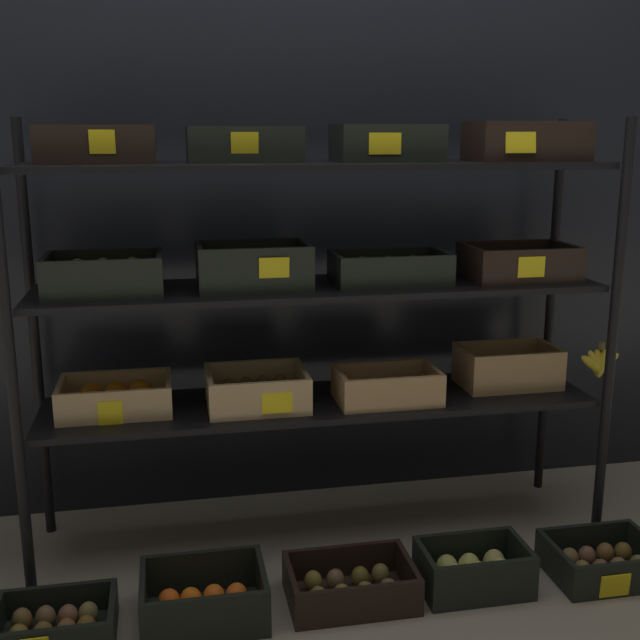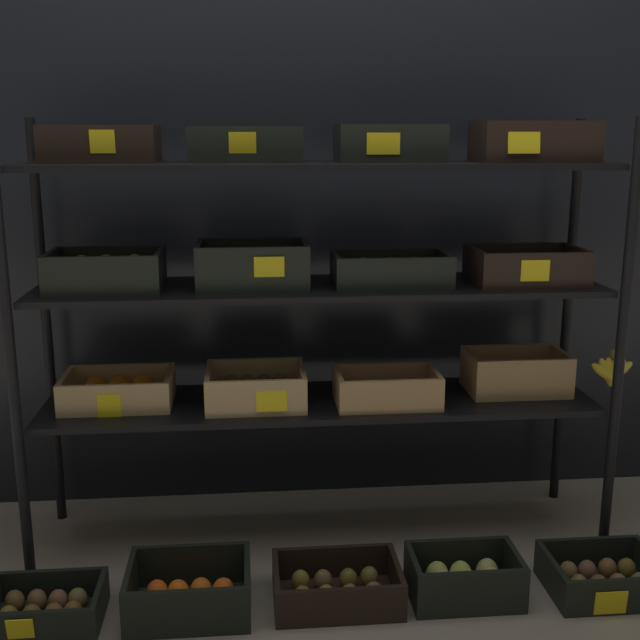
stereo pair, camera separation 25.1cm
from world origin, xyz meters
TOP-DOWN VIEW (x-y plane):
  - ground_plane at (0.00, 0.00)m, footprint 10.00×10.00m
  - storefront_wall at (0.00, 0.41)m, footprint 4.21×0.12m
  - display_rack at (-0.01, -0.00)m, footprint 1.94×0.45m
  - crate_ground_kiwi at (-0.81, -0.42)m, footprint 0.32×0.23m
  - crate_ground_tangerine at (-0.41, -0.40)m, footprint 0.35×0.26m
  - crate_ground_center_kiwi at (0.01, -0.40)m, footprint 0.37×0.24m
  - crate_ground_pear at (0.39, -0.41)m, footprint 0.32×0.20m
  - crate_ground_rightmost_kiwi at (0.81, -0.42)m, footprint 0.33×0.26m

SIDE VIEW (x-z plane):
  - ground_plane at x=0.00m, z-range 0.00..0.00m
  - crate_ground_kiwi at x=-0.81m, z-range -0.01..0.09m
  - crate_ground_rightmost_kiwi at x=0.81m, z-range -0.01..0.10m
  - crate_ground_center_kiwi at x=0.01m, z-range -0.01..0.10m
  - crate_ground_tangerine at x=-0.41m, z-range -0.02..0.12m
  - crate_ground_pear at x=0.39m, z-range -0.01..0.13m
  - display_rack at x=-0.01m, z-range 0.19..1.57m
  - storefront_wall at x=0.00m, z-range 0.00..2.34m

